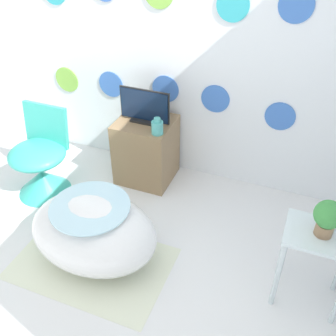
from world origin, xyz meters
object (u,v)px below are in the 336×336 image
at_px(bathtub, 94,232).
at_px(potted_plant_left, 328,217).
at_px(chair, 41,166).
at_px(vase, 157,127).
at_px(tv, 145,108).

height_order(bathtub, potted_plant_left, potted_plant_left).
bearing_deg(chair, potted_plant_left, -7.53).
bearing_deg(vase, tv, 140.11).
height_order(bathtub, tv, tv).
height_order(chair, tv, tv).
height_order(chair, vase, chair).
xyz_separation_m(bathtub, vase, (0.11, 0.86, 0.38)).
distance_m(tv, potted_plant_left, 1.68).
relative_size(chair, potted_plant_left, 3.22).
bearing_deg(bathtub, potted_plant_left, 8.31).
xyz_separation_m(bathtub, chair, (-0.80, 0.50, 0.00)).
xyz_separation_m(chair, potted_plant_left, (2.21, -0.29, 0.45)).
xyz_separation_m(vase, potted_plant_left, (1.30, -0.66, 0.07)).
bearing_deg(vase, chair, -158.25).
relative_size(tv, potted_plant_left, 1.87).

